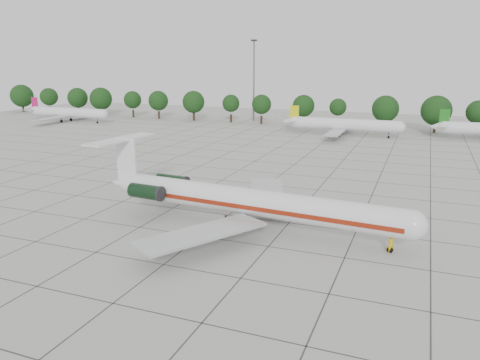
{
  "coord_description": "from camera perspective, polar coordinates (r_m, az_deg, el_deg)",
  "views": [
    {
      "loc": [
        22.18,
        -52.04,
        19.13
      ],
      "look_at": [
        -0.22,
        4.62,
        3.5
      ],
      "focal_mm": 35.0,
      "sensor_mm": 36.0,
      "label": 1
    }
  ],
  "objects": [
    {
      "name": "bg_airliner_c",
      "position": [
        125.22,
        12.52,
        6.61
      ],
      "size": [
        28.24,
        27.2,
        7.4
      ],
      "color": "silver",
      "rests_on": "ground"
    },
    {
      "name": "main_airliner",
      "position": [
        54.63,
        -0.03,
        -2.44
      ],
      "size": [
        39.99,
        31.34,
        9.38
      ],
      "rotation": [
        0.0,
        0.0,
        -0.09
      ],
      "color": "silver",
      "rests_on": "ground"
    },
    {
      "name": "tree_line",
      "position": [
        141.77,
        7.75,
        8.94
      ],
      "size": [
        249.86,
        8.44,
        10.22
      ],
      "color": "#332114",
      "rests_on": "ground"
    },
    {
      "name": "ground",
      "position": [
        59.72,
        -1.44,
        -4.3
      ],
      "size": [
        260.0,
        260.0,
        0.0
      ],
      "primitive_type": "plane",
      "color": "#AFAFA8",
      "rests_on": "ground"
    },
    {
      "name": "apron_joints",
      "position": [
        73.16,
        3.15,
        -0.79
      ],
      "size": [
        170.0,
        170.0,
        0.02
      ],
      "primitive_type": "cube",
      "color": "#383838",
      "rests_on": "ground"
    },
    {
      "name": "bg_airliner_a",
      "position": [
        160.61,
        -20.28,
        7.71
      ],
      "size": [
        28.24,
        27.2,
        7.4
      ],
      "color": "silver",
      "rests_on": "ground"
    },
    {
      "name": "ground_crew",
      "position": [
        50.51,
        17.89,
        -7.44
      ],
      "size": [
        0.82,
        0.79,
        1.89
      ],
      "primitive_type": "imported",
      "rotation": [
        0.0,
        0.0,
        3.83
      ],
      "color": "#E4B80D",
      "rests_on": "ground"
    },
    {
      "name": "floodlight_mast",
      "position": [
        153.28,
        1.7,
        12.57
      ],
      "size": [
        1.6,
        1.6,
        25.45
      ],
      "color": "slate",
      "rests_on": "ground"
    }
  ]
}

